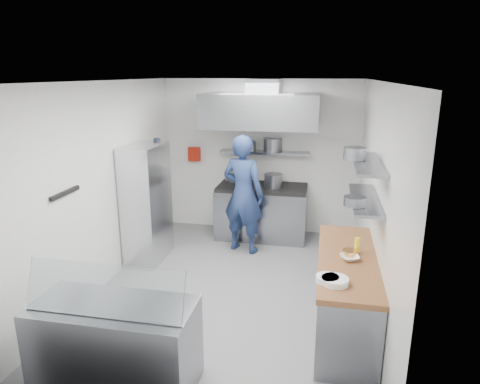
% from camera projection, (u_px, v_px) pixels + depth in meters
% --- Properties ---
extents(floor, '(5.00, 5.00, 0.00)m').
position_uv_depth(floor, '(231.00, 291.00, 5.89)').
color(floor, slate).
rests_on(floor, ground).
extents(ceiling, '(5.00, 5.00, 0.00)m').
position_uv_depth(ceiling, '(230.00, 81.00, 5.14)').
color(ceiling, silver).
rests_on(ceiling, wall_back).
extents(wall_back, '(3.60, 2.80, 0.02)m').
position_uv_depth(wall_back, '(260.00, 157.00, 7.88)').
color(wall_back, white).
rests_on(wall_back, floor).
extents(wall_front, '(3.60, 2.80, 0.02)m').
position_uv_depth(wall_front, '(157.00, 283.00, 3.16)').
color(wall_front, white).
rests_on(wall_front, floor).
extents(wall_left, '(2.80, 5.00, 0.02)m').
position_uv_depth(wall_left, '(103.00, 186.00, 5.86)').
color(wall_left, white).
rests_on(wall_left, floor).
extents(wall_right, '(2.80, 5.00, 0.02)m').
position_uv_depth(wall_right, '(376.00, 201.00, 5.17)').
color(wall_right, white).
rests_on(wall_right, floor).
extents(gas_range, '(1.60, 0.80, 0.90)m').
position_uv_depth(gas_range, '(262.00, 213.00, 7.74)').
color(gas_range, gray).
rests_on(gas_range, floor).
extents(cooktop, '(1.57, 0.78, 0.06)m').
position_uv_depth(cooktop, '(262.00, 187.00, 7.61)').
color(cooktop, black).
rests_on(cooktop, gas_range).
extents(stock_pot_left, '(0.28, 0.28, 0.20)m').
position_uv_depth(stock_pot_left, '(233.00, 175.00, 7.93)').
color(stock_pot_left, slate).
rests_on(stock_pot_left, cooktop).
extents(stock_pot_mid, '(0.32, 0.32, 0.24)m').
position_uv_depth(stock_pot_mid, '(273.00, 181.00, 7.46)').
color(stock_pot_mid, slate).
rests_on(stock_pot_mid, cooktop).
extents(over_range_shelf, '(1.60, 0.30, 0.04)m').
position_uv_depth(over_range_shelf, '(265.00, 152.00, 7.67)').
color(over_range_shelf, gray).
rests_on(over_range_shelf, wall_back).
extents(shelf_pot_a, '(0.26, 0.26, 0.18)m').
position_uv_depth(shelf_pot_a, '(249.00, 146.00, 7.68)').
color(shelf_pot_a, slate).
rests_on(shelf_pot_a, over_range_shelf).
extents(shelf_pot_b, '(0.33, 0.33, 0.22)m').
position_uv_depth(shelf_pot_b, '(273.00, 144.00, 7.72)').
color(shelf_pot_b, slate).
rests_on(shelf_pot_b, over_range_shelf).
extents(extractor_hood, '(1.90, 1.15, 0.55)m').
position_uv_depth(extractor_hood, '(262.00, 110.00, 7.07)').
color(extractor_hood, gray).
rests_on(extractor_hood, wall_back).
extents(hood_duct, '(0.55, 0.55, 0.24)m').
position_uv_depth(hood_duct, '(264.00, 86.00, 7.18)').
color(hood_duct, slate).
rests_on(hood_duct, extractor_hood).
extents(red_firebox, '(0.22, 0.10, 0.26)m').
position_uv_depth(red_firebox, '(194.00, 154.00, 8.05)').
color(red_firebox, '#A71B0D').
rests_on(red_firebox, wall_back).
extents(chef, '(0.82, 0.66, 1.97)m').
position_uv_depth(chef, '(243.00, 194.00, 6.99)').
color(chef, navy).
rests_on(chef, floor).
extents(wire_rack, '(0.50, 0.90, 1.85)m').
position_uv_depth(wire_rack, '(147.00, 203.00, 6.69)').
color(wire_rack, silver).
rests_on(wire_rack, floor).
extents(rack_bin_a, '(0.15, 0.18, 0.16)m').
position_uv_depth(rack_bin_a, '(154.00, 206.00, 6.97)').
color(rack_bin_a, white).
rests_on(rack_bin_a, wire_rack).
extents(rack_bin_b, '(0.13, 0.16, 0.14)m').
position_uv_depth(rack_bin_b, '(159.00, 172.00, 7.11)').
color(rack_bin_b, yellow).
rests_on(rack_bin_b, wire_rack).
extents(rack_jar, '(0.11, 0.11, 0.18)m').
position_uv_depth(rack_jar, '(157.00, 144.00, 6.84)').
color(rack_jar, black).
rests_on(rack_jar, wire_rack).
extents(knife_strip, '(0.04, 0.55, 0.05)m').
position_uv_depth(knife_strip, '(65.00, 193.00, 4.96)').
color(knife_strip, black).
rests_on(knife_strip, wall_left).
extents(prep_counter_base, '(0.62, 2.00, 0.84)m').
position_uv_depth(prep_counter_base, '(345.00, 295.00, 4.93)').
color(prep_counter_base, gray).
rests_on(prep_counter_base, floor).
extents(prep_counter_top, '(0.65, 2.04, 0.06)m').
position_uv_depth(prep_counter_top, '(348.00, 260.00, 4.81)').
color(prep_counter_top, brown).
rests_on(prep_counter_top, prep_counter_base).
extents(plate_stack_a, '(0.27, 0.27, 0.06)m').
position_uv_depth(plate_stack_a, '(335.00, 281.00, 4.19)').
color(plate_stack_a, white).
rests_on(plate_stack_a, prep_counter_top).
extents(plate_stack_b, '(0.23, 0.23, 0.06)m').
position_uv_depth(plate_stack_b, '(327.00, 279.00, 4.23)').
color(plate_stack_b, white).
rests_on(plate_stack_b, prep_counter_top).
extents(copper_pan, '(0.17, 0.17, 0.06)m').
position_uv_depth(copper_pan, '(350.00, 253.00, 4.85)').
color(copper_pan, orange).
rests_on(copper_pan, prep_counter_top).
extents(squeeze_bottle, '(0.06, 0.06, 0.18)m').
position_uv_depth(squeeze_bottle, '(357.00, 245.00, 4.90)').
color(squeeze_bottle, yellow).
rests_on(squeeze_bottle, prep_counter_top).
extents(mixing_bowl, '(0.26, 0.26, 0.05)m').
position_uv_depth(mixing_bowl, '(350.00, 258.00, 4.73)').
color(mixing_bowl, white).
rests_on(mixing_bowl, prep_counter_top).
extents(wall_shelf_lower, '(0.30, 1.30, 0.04)m').
position_uv_depth(wall_shelf_lower, '(365.00, 199.00, 4.89)').
color(wall_shelf_lower, gray).
rests_on(wall_shelf_lower, wall_right).
extents(wall_shelf_upper, '(0.30, 1.30, 0.04)m').
position_uv_depth(wall_shelf_upper, '(368.00, 163.00, 4.78)').
color(wall_shelf_upper, gray).
rests_on(wall_shelf_upper, wall_right).
extents(shelf_pot_c, '(0.24, 0.24, 0.10)m').
position_uv_depth(shelf_pot_c, '(355.00, 201.00, 4.58)').
color(shelf_pot_c, slate).
rests_on(shelf_pot_c, wall_shelf_lower).
extents(shelf_pot_d, '(0.26, 0.26, 0.14)m').
position_uv_depth(shelf_pot_d, '(355.00, 153.00, 4.88)').
color(shelf_pot_d, slate).
rests_on(shelf_pot_d, wall_shelf_upper).
extents(display_case, '(1.50, 0.70, 0.85)m').
position_uv_depth(display_case, '(116.00, 346.00, 4.02)').
color(display_case, gray).
rests_on(display_case, floor).
extents(display_glass, '(1.47, 0.19, 0.42)m').
position_uv_depth(display_glass, '(104.00, 290.00, 3.73)').
color(display_glass, silver).
rests_on(display_glass, display_case).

